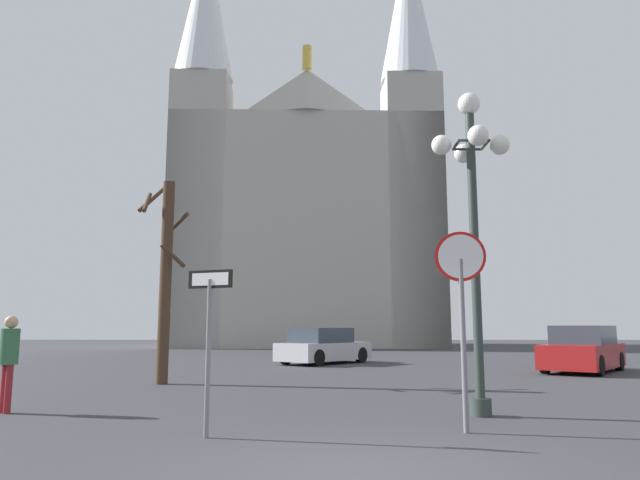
{
  "coord_description": "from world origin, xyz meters",
  "views": [
    {
      "loc": [
        -0.32,
        -6.13,
        1.51
      ],
      "look_at": [
        -0.53,
        19.99,
        5.38
      ],
      "focal_mm": 32.69,
      "sensor_mm": 36.0,
      "label": 1
    }
  ],
  "objects_px": {
    "street_lamp": "(473,196)",
    "parked_car_far_red": "(583,350)",
    "pedestrian_walking": "(9,354)",
    "stop_sign": "(461,291)",
    "bare_tree": "(165,274)",
    "cathedral": "(307,215)",
    "parked_car_near_silver": "(323,347)",
    "one_way_arrow_sign": "(209,327)"
  },
  "relations": [
    {
      "from": "one_way_arrow_sign",
      "to": "bare_tree",
      "type": "bearing_deg",
      "value": 109.95
    },
    {
      "from": "cathedral",
      "to": "parked_car_far_red",
      "type": "height_order",
      "value": "cathedral"
    },
    {
      "from": "parked_car_near_silver",
      "to": "parked_car_far_red",
      "type": "bearing_deg",
      "value": -25.91
    },
    {
      "from": "one_way_arrow_sign",
      "to": "parked_car_far_red",
      "type": "relative_size",
      "value": 0.51
    },
    {
      "from": "street_lamp",
      "to": "parked_car_near_silver",
      "type": "relative_size",
      "value": 1.31
    },
    {
      "from": "parked_car_far_red",
      "to": "pedestrian_walking",
      "type": "xyz_separation_m",
      "value": [
        -14.25,
        -9.42,
        0.31
      ]
    },
    {
      "from": "one_way_arrow_sign",
      "to": "parked_car_far_red",
      "type": "distance_m",
      "value": 15.55
    },
    {
      "from": "cathedral",
      "to": "pedestrian_walking",
      "type": "bearing_deg",
      "value": -96.86
    },
    {
      "from": "pedestrian_walking",
      "to": "cathedral",
      "type": "bearing_deg",
      "value": 83.14
    },
    {
      "from": "pedestrian_walking",
      "to": "bare_tree",
      "type": "bearing_deg",
      "value": 76.17
    },
    {
      "from": "parked_car_far_red",
      "to": "one_way_arrow_sign",
      "type": "bearing_deg",
      "value": -131.39
    },
    {
      "from": "stop_sign",
      "to": "pedestrian_walking",
      "type": "xyz_separation_m",
      "value": [
        -7.62,
        1.83,
        -1.0
      ]
    },
    {
      "from": "parked_car_near_silver",
      "to": "stop_sign",
      "type": "bearing_deg",
      "value": -82.36
    },
    {
      "from": "bare_tree",
      "to": "parked_car_far_red",
      "type": "distance_m",
      "value": 13.81
    },
    {
      "from": "street_lamp",
      "to": "parked_car_far_red",
      "type": "height_order",
      "value": "street_lamp"
    },
    {
      "from": "parked_car_far_red",
      "to": "parked_car_near_silver",
      "type": "bearing_deg",
      "value": 154.09
    },
    {
      "from": "cathedral",
      "to": "pedestrian_walking",
      "type": "height_order",
      "value": "cathedral"
    },
    {
      "from": "cathedral",
      "to": "bare_tree",
      "type": "distance_m",
      "value": 30.52
    },
    {
      "from": "street_lamp",
      "to": "parked_car_far_red",
      "type": "xyz_separation_m",
      "value": [
        6.0,
        9.68,
        -3.1
      ]
    },
    {
      "from": "cathedral",
      "to": "parked_car_far_red",
      "type": "relative_size",
      "value": 7.21
    },
    {
      "from": "bare_tree",
      "to": "parked_car_far_red",
      "type": "height_order",
      "value": "bare_tree"
    },
    {
      "from": "cathedral",
      "to": "pedestrian_walking",
      "type": "xyz_separation_m",
      "value": [
        -4.18,
        -34.69,
        -9.2
      ]
    },
    {
      "from": "street_lamp",
      "to": "parked_car_far_red",
      "type": "relative_size",
      "value": 1.27
    },
    {
      "from": "parked_car_near_silver",
      "to": "parked_car_far_red",
      "type": "height_order",
      "value": "parked_car_far_red"
    },
    {
      "from": "stop_sign",
      "to": "parked_car_far_red",
      "type": "bearing_deg",
      "value": 59.52
    },
    {
      "from": "pedestrian_walking",
      "to": "stop_sign",
      "type": "bearing_deg",
      "value": -13.53
    },
    {
      "from": "stop_sign",
      "to": "one_way_arrow_sign",
      "type": "xyz_separation_m",
      "value": [
        -3.64,
        -0.39,
        -0.54
      ]
    },
    {
      "from": "stop_sign",
      "to": "one_way_arrow_sign",
      "type": "distance_m",
      "value": 3.7
    },
    {
      "from": "street_lamp",
      "to": "cathedral",
      "type": "bearing_deg",
      "value": 96.65
    },
    {
      "from": "stop_sign",
      "to": "parked_car_near_silver",
      "type": "relative_size",
      "value": 0.66
    },
    {
      "from": "street_lamp",
      "to": "pedestrian_walking",
      "type": "relative_size",
      "value": 3.39
    },
    {
      "from": "street_lamp",
      "to": "bare_tree",
      "type": "height_order",
      "value": "street_lamp"
    },
    {
      "from": "bare_tree",
      "to": "stop_sign",
      "type": "bearing_deg",
      "value": -47.99
    },
    {
      "from": "one_way_arrow_sign",
      "to": "pedestrian_walking",
      "type": "xyz_separation_m",
      "value": [
        -3.98,
        2.23,
        -0.46
      ]
    },
    {
      "from": "pedestrian_walking",
      "to": "one_way_arrow_sign",
      "type": "bearing_deg",
      "value": -29.22
    },
    {
      "from": "bare_tree",
      "to": "parked_car_near_silver",
      "type": "relative_size",
      "value": 1.28
    },
    {
      "from": "bare_tree",
      "to": "cathedral",
      "type": "bearing_deg",
      "value": 84.4
    },
    {
      "from": "stop_sign",
      "to": "one_way_arrow_sign",
      "type": "relative_size",
      "value": 1.27
    },
    {
      "from": "street_lamp",
      "to": "parked_car_near_silver",
      "type": "bearing_deg",
      "value": 101.0
    },
    {
      "from": "parked_car_near_silver",
      "to": "cathedral",
      "type": "bearing_deg",
      "value": 93.73
    },
    {
      "from": "one_way_arrow_sign",
      "to": "parked_car_far_red",
      "type": "xyz_separation_m",
      "value": [
        10.27,
        11.65,
        -0.78
      ]
    },
    {
      "from": "bare_tree",
      "to": "street_lamp",
      "type": "bearing_deg",
      "value": -38.12
    }
  ]
}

